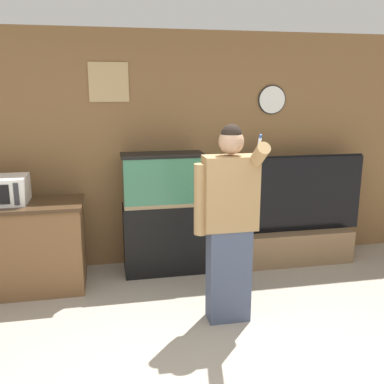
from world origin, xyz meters
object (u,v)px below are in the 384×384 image
object	(u,v)px
counter_island	(4,248)
person_standing	(229,222)
tv_on_stand	(294,232)
microwave	(2,190)
aquarium_on_stand	(163,214)

from	to	relation	value
counter_island	person_standing	size ratio (longest dim) A/B	0.91
tv_on_stand	person_standing	size ratio (longest dim) A/B	0.95
microwave	person_standing	xyz separation A→B (m)	(1.99, -0.99, -0.14)
aquarium_on_stand	tv_on_stand	xyz separation A→B (m)	(1.52, -0.02, -0.30)
aquarium_on_stand	counter_island	bearing A→B (deg)	-173.57
tv_on_stand	person_standing	distance (m)	1.66
microwave	person_standing	world-z (taller)	person_standing
tv_on_stand	counter_island	bearing A→B (deg)	-177.00
microwave	tv_on_stand	size ratio (longest dim) A/B	0.29
counter_island	microwave	bearing A→B (deg)	57.26
tv_on_stand	aquarium_on_stand	bearing A→B (deg)	179.36
counter_island	tv_on_stand	xyz separation A→B (m)	(3.13, 0.16, -0.09)
microwave	person_standing	bearing A→B (deg)	-26.41
counter_island	aquarium_on_stand	size ratio (longest dim) A/B	1.18
aquarium_on_stand	person_standing	world-z (taller)	person_standing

